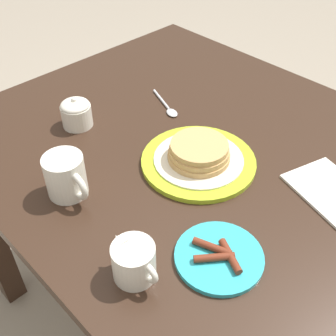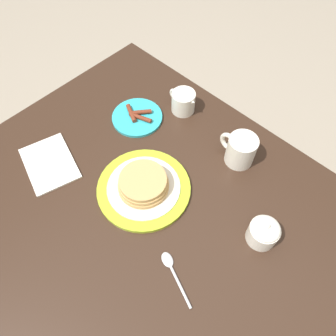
{
  "view_description": "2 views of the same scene",
  "coord_description": "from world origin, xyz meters",
  "px_view_note": "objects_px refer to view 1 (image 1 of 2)",
  "views": [
    {
      "loc": [
        0.53,
        -0.61,
        1.37
      ],
      "look_at": [
        0.04,
        -0.13,
        0.78
      ],
      "focal_mm": 45.0,
      "sensor_mm": 36.0,
      "label": 1
    },
    {
      "loc": [
        -0.31,
        0.23,
        1.55
      ],
      "look_at": [
        0.04,
        -0.13,
        0.78
      ],
      "focal_mm": 35.0,
      "sensor_mm": 36.0,
      "label": 2
    }
  ],
  "objects_px": {
    "coffee_mug": "(66,176)",
    "napkin": "(332,192)",
    "sugar_bowl": "(76,113)",
    "creamer_pitcher": "(134,261)",
    "side_plate_bacon": "(219,256)",
    "spoon": "(168,108)",
    "pancake_plate": "(199,157)"
  },
  "relations": [
    {
      "from": "side_plate_bacon",
      "to": "creamer_pitcher",
      "type": "relative_size",
      "value": 1.48
    },
    {
      "from": "sugar_bowl",
      "to": "spoon",
      "type": "xyz_separation_m",
      "value": [
        0.11,
        0.22,
        -0.03
      ]
    },
    {
      "from": "pancake_plate",
      "to": "creamer_pitcher",
      "type": "distance_m",
      "value": 0.32
    },
    {
      "from": "side_plate_bacon",
      "to": "spoon",
      "type": "relative_size",
      "value": 1.15
    },
    {
      "from": "pancake_plate",
      "to": "coffee_mug",
      "type": "height_order",
      "value": "coffee_mug"
    },
    {
      "from": "coffee_mug",
      "to": "napkin",
      "type": "distance_m",
      "value": 0.56
    },
    {
      "from": "sugar_bowl",
      "to": "spoon",
      "type": "bearing_deg",
      "value": 63.73
    },
    {
      "from": "creamer_pitcher",
      "to": "side_plate_bacon",
      "type": "bearing_deg",
      "value": 57.89
    },
    {
      "from": "pancake_plate",
      "to": "spoon",
      "type": "height_order",
      "value": "pancake_plate"
    },
    {
      "from": "coffee_mug",
      "to": "sugar_bowl",
      "type": "bearing_deg",
      "value": 140.87
    },
    {
      "from": "creamer_pitcher",
      "to": "spoon",
      "type": "relative_size",
      "value": 0.77
    },
    {
      "from": "coffee_mug",
      "to": "side_plate_bacon",
      "type": "bearing_deg",
      "value": 16.18
    },
    {
      "from": "creamer_pitcher",
      "to": "napkin",
      "type": "distance_m",
      "value": 0.45
    },
    {
      "from": "creamer_pitcher",
      "to": "napkin",
      "type": "xyz_separation_m",
      "value": [
        0.14,
        0.43,
        -0.03
      ]
    },
    {
      "from": "pancake_plate",
      "to": "coffee_mug",
      "type": "distance_m",
      "value": 0.29
    },
    {
      "from": "side_plate_bacon",
      "to": "napkin",
      "type": "height_order",
      "value": "side_plate_bacon"
    },
    {
      "from": "coffee_mug",
      "to": "creamer_pitcher",
      "type": "distance_m",
      "value": 0.25
    },
    {
      "from": "pancake_plate",
      "to": "spoon",
      "type": "relative_size",
      "value": 1.84
    },
    {
      "from": "coffee_mug",
      "to": "spoon",
      "type": "height_order",
      "value": "coffee_mug"
    },
    {
      "from": "side_plate_bacon",
      "to": "coffee_mug",
      "type": "distance_m",
      "value": 0.35
    },
    {
      "from": "spoon",
      "to": "creamer_pitcher",
      "type": "bearing_deg",
      "value": -50.51
    },
    {
      "from": "coffee_mug",
      "to": "napkin",
      "type": "height_order",
      "value": "coffee_mug"
    },
    {
      "from": "napkin",
      "to": "pancake_plate",
      "type": "bearing_deg",
      "value": -153.3
    },
    {
      "from": "napkin",
      "to": "spoon",
      "type": "distance_m",
      "value": 0.47
    },
    {
      "from": "coffee_mug",
      "to": "creamer_pitcher",
      "type": "height_order",
      "value": "coffee_mug"
    },
    {
      "from": "side_plate_bacon",
      "to": "creamer_pitcher",
      "type": "height_order",
      "value": "creamer_pitcher"
    },
    {
      "from": "pancake_plate",
      "to": "napkin",
      "type": "height_order",
      "value": "pancake_plate"
    },
    {
      "from": "side_plate_bacon",
      "to": "pancake_plate",
      "type": "bearing_deg",
      "value": 140.7
    },
    {
      "from": "side_plate_bacon",
      "to": "sugar_bowl",
      "type": "bearing_deg",
      "value": 173.44
    },
    {
      "from": "side_plate_bacon",
      "to": "sugar_bowl",
      "type": "relative_size",
      "value": 2.0
    },
    {
      "from": "creamer_pitcher",
      "to": "spoon",
      "type": "height_order",
      "value": "creamer_pitcher"
    },
    {
      "from": "creamer_pitcher",
      "to": "sugar_bowl",
      "type": "relative_size",
      "value": 1.35
    }
  ]
}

